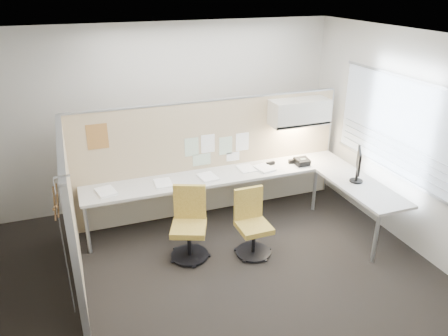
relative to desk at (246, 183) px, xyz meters
name	(u,v)px	position (x,y,z in m)	size (l,w,h in m)	color
floor	(211,276)	(-0.93, -1.13, -0.61)	(5.50, 4.50, 0.01)	black
ceiling	(207,40)	(-0.93, -1.13, 2.20)	(5.50, 4.50, 0.01)	white
wall_back	(163,116)	(-0.93, 1.12, 0.80)	(5.50, 0.02, 2.80)	beige
wall_front	(317,302)	(-0.93, -3.38, 0.80)	(5.50, 0.02, 2.80)	beige
wall_right	(409,142)	(1.82, -1.13, 0.80)	(0.02, 4.50, 2.80)	beige
window_pane	(409,131)	(1.79, -1.13, 0.95)	(0.01, 2.80, 1.30)	#9EA8B8
partition_back	(211,158)	(-0.38, 0.47, 0.27)	(4.10, 0.06, 1.75)	tan
partition_left	(71,215)	(-2.43, -0.63, 0.27)	(0.06, 2.20, 1.75)	tan
desk	(246,183)	(0.00, 0.00, 0.00)	(4.00, 2.07, 0.73)	beige
overhead_bin	(299,112)	(0.97, 0.26, 0.91)	(0.90, 0.36, 0.38)	beige
task_light_strip	(298,125)	(0.97, 0.26, 0.70)	(0.60, 0.06, 0.02)	#FFEABF
pinned_papers	(216,148)	(-0.30, 0.44, 0.43)	(1.01, 0.00, 0.47)	#8CBF8C
poster	(97,137)	(-1.98, 0.44, 0.82)	(0.28, 0.00, 0.35)	orange
chair_left	(189,226)	(-1.04, -0.60, -0.17)	(0.57, 0.58, 0.93)	black
chair_right	(252,225)	(-0.25, -0.82, -0.19)	(0.46, 0.46, 0.88)	black
monitor	(358,164)	(1.37, -0.74, 0.40)	(0.27, 0.39, 0.47)	black
phone	(302,162)	(0.95, 0.05, 0.18)	(0.21, 0.20, 0.12)	black
stapler	(270,163)	(0.50, 0.22, 0.15)	(0.14, 0.04, 0.05)	black
tape_dispenser	(292,161)	(0.84, 0.16, 0.16)	(0.10, 0.06, 0.06)	black
coat_hook	(58,215)	(-2.51, -1.58, 0.81)	(0.18, 0.48, 1.43)	silver
paper_stack_0	(106,192)	(-1.98, 0.12, 0.14)	(0.23, 0.30, 0.03)	white
paper_stack_1	(163,183)	(-1.20, 0.13, 0.14)	(0.23, 0.30, 0.02)	white
paper_stack_2	(208,177)	(-0.56, 0.09, 0.14)	(0.23, 0.30, 0.03)	white
paper_stack_3	(246,169)	(0.09, 0.20, 0.14)	(0.23, 0.30, 0.01)	white
paper_stack_4	(264,168)	(0.35, 0.10, 0.14)	(0.23, 0.30, 0.03)	white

